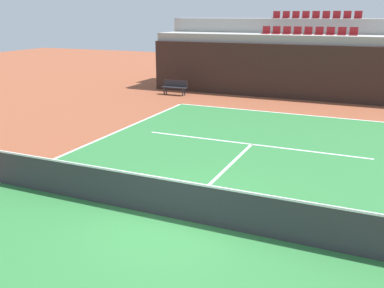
# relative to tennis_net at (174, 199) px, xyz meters

# --- Properties ---
(ground_plane) EXTENTS (80.00, 80.00, 0.00)m
(ground_plane) POSITION_rel_tennis_net_xyz_m (0.00, 0.00, -0.51)
(ground_plane) COLOR brown
(court_surface) EXTENTS (11.00, 24.00, 0.01)m
(court_surface) POSITION_rel_tennis_net_xyz_m (0.00, 0.00, -0.50)
(court_surface) COLOR #2D7238
(court_surface) RESTS_ON ground_plane
(baseline_far) EXTENTS (11.00, 0.10, 0.00)m
(baseline_far) POSITION_rel_tennis_net_xyz_m (0.00, 11.95, -0.50)
(baseline_far) COLOR white
(baseline_far) RESTS_ON court_surface
(sideline_left) EXTENTS (0.10, 24.00, 0.00)m
(sideline_left) POSITION_rel_tennis_net_xyz_m (-5.45, 0.00, -0.50)
(sideline_left) COLOR white
(sideline_left) RESTS_ON court_surface
(service_line_far) EXTENTS (8.26, 0.10, 0.00)m
(service_line_far) POSITION_rel_tennis_net_xyz_m (0.00, 6.40, -0.50)
(service_line_far) COLOR white
(service_line_far) RESTS_ON court_surface
(centre_service_line) EXTENTS (0.10, 6.40, 0.00)m
(centre_service_line) POSITION_rel_tennis_net_xyz_m (0.00, 3.20, -0.50)
(centre_service_line) COLOR white
(centre_service_line) RESTS_ON court_surface
(back_wall) EXTENTS (17.80, 0.30, 2.97)m
(back_wall) POSITION_rel_tennis_net_xyz_m (0.00, 15.78, 0.98)
(back_wall) COLOR black
(back_wall) RESTS_ON ground_plane
(stands_tier_lower) EXTENTS (17.80, 2.40, 3.44)m
(stands_tier_lower) POSITION_rel_tennis_net_xyz_m (0.00, 17.13, 1.21)
(stands_tier_lower) COLOR #9E9E99
(stands_tier_lower) RESTS_ON ground_plane
(stands_tier_upper) EXTENTS (17.80, 2.40, 4.30)m
(stands_tier_upper) POSITION_rel_tennis_net_xyz_m (0.00, 19.53, 1.64)
(stands_tier_upper) COLOR #9E9E99
(stands_tier_upper) RESTS_ON ground_plane
(seating_row_lower) EXTENTS (5.26, 0.44, 0.44)m
(seating_row_lower) POSITION_rel_tennis_net_xyz_m (0.00, 17.23, 3.06)
(seating_row_lower) COLOR maroon
(seating_row_lower) RESTS_ON stands_tier_lower
(seating_row_upper) EXTENTS (5.26, 0.44, 0.44)m
(seating_row_upper) POSITION_rel_tennis_net_xyz_m (0.00, 19.63, 3.91)
(seating_row_upper) COLOR maroon
(seating_row_upper) RESTS_ON stands_tier_upper
(tennis_net) EXTENTS (11.08, 0.08, 1.07)m
(tennis_net) POSITION_rel_tennis_net_xyz_m (0.00, 0.00, 0.00)
(tennis_net) COLOR black
(tennis_net) RESTS_ON court_surface
(player_bench) EXTENTS (1.50, 0.40, 0.85)m
(player_bench) POSITION_rel_tennis_net_xyz_m (-6.93, 14.26, -0.00)
(player_bench) COLOR #232328
(player_bench) RESTS_ON ground_plane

